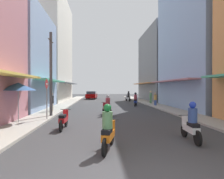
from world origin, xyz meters
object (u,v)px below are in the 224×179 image
(pedestrian_far, at_px, (151,97))
(parked_car, at_px, (92,95))
(pedestrian_crossing, at_px, (155,99))
(pedestrian_foreground, at_px, (52,103))
(motorbike_orange, at_px, (108,129))
(street_sign_no_entry, at_px, (47,94))
(motorbike_white, at_px, (191,123))
(utility_pole, at_px, (51,74))
(motorbike_blue, at_px, (136,100))
(vendor_umbrella, at_px, (18,87))
(motorbike_red, at_px, (64,119))
(motorbike_maroon, at_px, (107,106))
(motorbike_silver, at_px, (128,97))

(pedestrian_far, bearing_deg, parked_car, 124.44)
(pedestrian_crossing, bearing_deg, pedestrian_foreground, -156.36)
(motorbike_orange, bearing_deg, street_sign_no_entry, 121.46)
(motorbike_white, height_order, utility_pole, utility_pole)
(motorbike_orange, xyz_separation_m, pedestrian_foreground, (-4.28, 9.90, 0.14))
(pedestrian_crossing, relative_size, street_sign_no_entry, 0.59)
(motorbike_blue, relative_size, motorbike_white, 0.96)
(motorbike_blue, distance_m, vendor_umbrella, 13.41)
(parked_car, height_order, street_sign_no_entry, street_sign_no_entry)
(pedestrian_far, bearing_deg, pedestrian_foreground, -145.46)
(motorbike_blue, height_order, motorbike_red, motorbike_blue)
(motorbike_white, xyz_separation_m, street_sign_no_entry, (-6.89, 5.11, 1.01))
(vendor_umbrella, bearing_deg, motorbike_maroon, 31.52)
(motorbike_red, xyz_separation_m, vendor_umbrella, (-2.84, 1.42, 1.67))
(motorbike_red, relative_size, street_sign_no_entry, 0.68)
(pedestrian_far, bearing_deg, utility_pole, -135.60)
(pedestrian_foreground, distance_m, pedestrian_far, 12.92)
(motorbike_blue, distance_m, pedestrian_crossing, 2.21)
(motorbike_silver, distance_m, parked_car, 8.58)
(parked_car, bearing_deg, vendor_umbrella, -97.97)
(motorbike_silver, distance_m, pedestrian_crossing, 8.32)
(pedestrian_crossing, xyz_separation_m, vendor_umbrella, (-11.03, -9.60, 1.40))
(motorbike_red, distance_m, motorbike_white, 5.99)
(motorbike_blue, height_order, pedestrian_far, pedestrian_far)
(pedestrian_foreground, relative_size, vendor_umbrella, 0.70)
(motorbike_white, bearing_deg, vendor_umbrella, 153.76)
(motorbike_orange, relative_size, pedestrian_crossing, 1.13)
(motorbike_orange, distance_m, street_sign_no_entry, 6.99)
(motorbike_maroon, bearing_deg, pedestrian_foreground, 158.40)
(motorbike_blue, bearing_deg, motorbike_silver, 87.23)
(motorbike_red, height_order, vendor_umbrella, vendor_umbrella)
(pedestrian_far, relative_size, vendor_umbrella, 0.72)
(parked_car, height_order, pedestrian_foreground, pedestrian_foreground)
(motorbike_blue, height_order, street_sign_no_entry, street_sign_no_entry)
(motorbike_blue, distance_m, parked_car, 15.05)
(motorbike_maroon, bearing_deg, street_sign_no_entry, -151.11)
(motorbike_maroon, xyz_separation_m, utility_pole, (-4.04, -0.72, 2.40))
(motorbike_red, xyz_separation_m, pedestrian_foreground, (-2.18, 6.47, 0.34))
(pedestrian_far, bearing_deg, pedestrian_crossing, -95.55)
(motorbike_silver, height_order, motorbike_blue, same)
(motorbike_orange, relative_size, motorbike_red, 0.98)
(motorbike_red, bearing_deg, motorbike_orange, -58.53)
(pedestrian_foreground, xyz_separation_m, pedestrian_far, (10.64, 7.33, 0.14))
(motorbike_maroon, distance_m, pedestrian_crossing, 8.59)
(motorbike_white, distance_m, pedestrian_foreground, 11.84)
(utility_pole, bearing_deg, pedestrian_crossing, 35.84)
(motorbike_orange, distance_m, parked_car, 28.86)
(parked_car, distance_m, pedestrian_crossing, 16.29)
(pedestrian_crossing, distance_m, pedestrian_far, 2.81)
(parked_car, bearing_deg, motorbike_red, -91.17)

